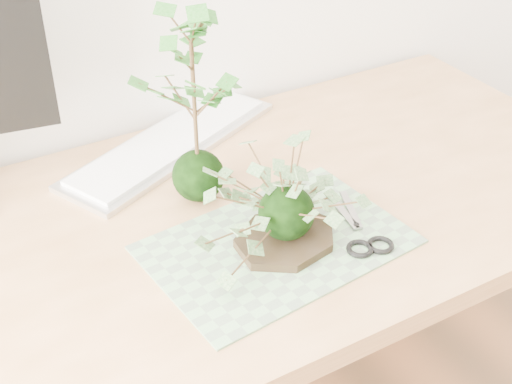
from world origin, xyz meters
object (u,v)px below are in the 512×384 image
(ivy_kokedama, at_px, (287,190))
(maple_kokedama, at_px, (192,56))
(desk, at_px, (209,262))
(keyboard, at_px, (171,143))

(ivy_kokedama, relative_size, maple_kokedama, 0.72)
(desk, distance_m, ivy_kokedama, 0.24)
(desk, distance_m, maple_kokedama, 0.37)
(ivy_kokedama, distance_m, keyboard, 0.39)
(desk, relative_size, maple_kokedama, 4.15)
(maple_kokedama, distance_m, keyboard, 0.32)
(desk, xyz_separation_m, keyboard, (0.05, 0.26, 0.10))
(ivy_kokedama, distance_m, maple_kokedama, 0.26)
(maple_kokedama, bearing_deg, ivy_kokedama, -71.83)
(desk, relative_size, ivy_kokedama, 5.76)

